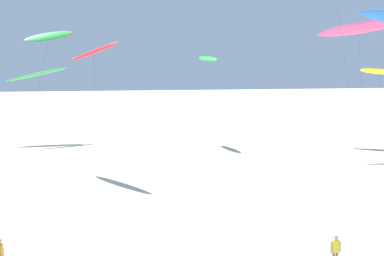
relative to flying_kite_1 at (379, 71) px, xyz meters
name	(u,v)px	position (x,y,z in m)	size (l,w,h in m)	color
flying_kite_1	(379,71)	(0.00, 0.00, 0.00)	(5.07, 9.70, 8.99)	yellow
flying_kite_4	(208,59)	(-18.74, 3.82, 1.39)	(2.43, 10.67, 10.35)	green
flying_kite_5	(37,74)	(-38.15, 8.46, -0.40)	(7.26, 7.19, 9.10)	green
flying_kite_6	(49,36)	(-36.75, 9.25, 4.00)	(5.94, 8.80, 13.55)	green
flying_kite_8	(359,28)	(-1.98, 1.22, 4.80)	(8.72, 5.19, 14.60)	#EA5193
flying_kite_10	(93,52)	(-30.77, -9.03, 1.95)	(4.87, 10.10, 11.44)	red
person_foreground_walker	(335,251)	(-18.96, -29.60, -7.49)	(0.51, 0.21, 1.73)	slate
person_near_right	(0,255)	(-34.26, -27.76, -7.47)	(0.37, 0.41, 1.76)	red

